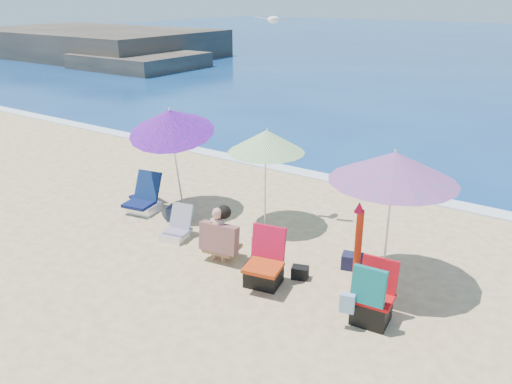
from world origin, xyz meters
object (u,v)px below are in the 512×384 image
Objects in this scene: umbrella_striped at (266,141)px; camp_chair_right at (371,301)px; umbrella_turquoise at (394,167)px; furled_umbrella at (358,242)px; umbrella_blue at (170,121)px; camp_chair_left at (264,268)px; chair_rainbow at (177,230)px; seagull at (273,20)px; person_center at (219,235)px; person_left at (144,188)px; chair_navy at (144,201)px.

umbrella_striped reaches higher than camp_chair_right.
umbrella_turquoise reaches higher than furled_umbrella.
umbrella_blue is (-1.99, -0.50, 0.22)m from umbrella_striped.
camp_chair_left is (3.22, -1.42, -1.68)m from umbrella_blue.
camp_chair_right reaches higher than chair_rainbow.
umbrella_blue is 3.16× the size of seagull.
umbrella_blue is 2.87m from person_center.
camp_chair_right is at bearing -77.70° from umbrella_turquoise.
person_center is (1.22, -0.23, 0.33)m from chair_rainbow.
seagull reaches higher than person_left.
camp_chair_right is at bearing -4.44° from person_center.
umbrella_striped is 3.11m from chair_navy.
furled_umbrella is at bearing -25.94° from umbrella_striped.
camp_chair_right is (5.58, -1.04, 0.13)m from chair_navy.
umbrella_turquoise is 0.93× the size of umbrella_blue.
seagull is at bearing 109.38° from umbrella_striped.
furled_umbrella reaches higher than camp_chair_left.
furled_umbrella is (4.47, -0.70, -1.15)m from umbrella_blue.
person_center is at bearing -81.84° from seagull.
camp_chair_left reaches higher than chair_rainbow.
chair_navy reaches higher than person_left.
camp_chair_right is 5.36m from seagull.
person_center is at bearing -167.79° from furled_umbrella.
chair_navy is at bearing 169.41° from camp_chair_right.
umbrella_striped is 1.96× the size of person_center.
furled_umbrella is 5.07m from chair_navy.
person_left is (-4.09, 1.36, 0.07)m from camp_chair_left.
chair_rainbow is at bearing 173.68° from camp_chair_right.
umbrella_turquoise reaches higher than camp_chair_right.
furled_umbrella reaches higher than chair_navy.
camp_chair_left is 1.22× the size of person_left.
chair_rainbow is at bearing -21.67° from chair_navy.
person_center is at bearing -20.76° from person_left.
chair_navy is (-5.32, -0.12, -1.75)m from umbrella_turquoise.
person_left is 1.04× the size of seagull.
furled_umbrella is (2.47, -1.20, -0.93)m from umbrella_striped.
chair_navy is (-5.03, 0.32, -0.60)m from furled_umbrella.
umbrella_turquoise is at bearing 1.31° from chair_navy.
umbrella_turquoise is 2.82× the size of person_left.
umbrella_blue is 2.85m from seagull.
seagull reaches higher than person_center.
chair_rainbow is 0.69× the size of camp_chair_left.
furled_umbrella is at bearing -6.82° from person_left.
chair_rainbow is 2.02m from person_left.
seagull is (-3.18, 2.39, 3.59)m from camp_chair_right.
furled_umbrella reaches higher than chair_rainbow.
umbrella_turquoise is 2.19× the size of person_center.
umbrella_blue reaches higher than person_center.
person_center is at bearing -160.25° from umbrella_turquoise.
umbrella_blue is 2.80× the size of chair_navy.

